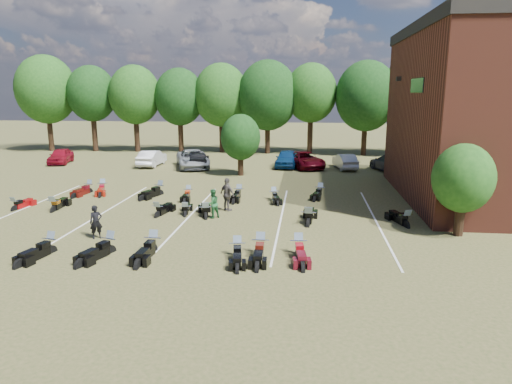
# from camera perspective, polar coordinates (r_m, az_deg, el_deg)

# --- Properties ---
(ground) EXTENTS (160.00, 160.00, 0.00)m
(ground) POSITION_cam_1_polar(r_m,az_deg,el_deg) (21.90, -2.57, -5.29)
(ground) COLOR brown
(ground) RESTS_ON ground
(car_0) EXTENTS (2.61, 4.44, 1.42)m
(car_0) POSITION_cam_1_polar(r_m,az_deg,el_deg) (46.93, -23.23, 4.16)
(car_0) COLOR maroon
(car_0) RESTS_ON ground
(car_1) EXTENTS (1.52, 4.36, 1.44)m
(car_1) POSITION_cam_1_polar(r_m,az_deg,el_deg) (42.78, -12.90, 4.15)
(car_1) COLOR #BDBCC1
(car_1) RESTS_ON ground
(car_2) EXTENTS (4.34, 6.19, 1.57)m
(car_2) POSITION_cam_1_polar(r_m,az_deg,el_deg) (41.13, -7.92, 4.12)
(car_2) COLOR #95989D
(car_2) RESTS_ON ground
(car_3) EXTENTS (2.89, 5.08, 1.39)m
(car_3) POSITION_cam_1_polar(r_m,az_deg,el_deg) (41.10, -7.24, 4.01)
(car_3) COLOR black
(car_3) RESTS_ON ground
(car_4) EXTENTS (2.05, 4.59, 1.53)m
(car_4) POSITION_cam_1_polar(r_m,az_deg,el_deg) (41.15, 3.85, 4.19)
(car_4) COLOR navy
(car_4) RESTS_ON ground
(car_5) EXTENTS (2.09, 4.21, 1.32)m
(car_5) POSITION_cam_1_polar(r_m,az_deg,el_deg) (40.86, 11.07, 3.78)
(car_5) COLOR #BAB9B4
(car_5) RESTS_ON ground
(car_6) EXTENTS (4.25, 5.67, 1.43)m
(car_6) POSITION_cam_1_polar(r_m,az_deg,el_deg) (40.84, 6.08, 4.01)
(car_6) COLOR #4F040E
(car_6) RESTS_ON ground
(car_7) EXTENTS (3.57, 5.75, 1.55)m
(car_7) POSITION_cam_1_polar(r_m,az_deg,el_deg) (40.27, 16.64, 3.53)
(car_7) COLOR #38373D
(car_7) RESTS_ON ground
(person_black) EXTENTS (0.68, 0.64, 1.57)m
(person_black) POSITION_cam_1_polar(r_m,az_deg,el_deg) (22.31, -19.36, -3.56)
(person_black) COLOR black
(person_black) RESTS_ON ground
(person_green) EXTENTS (0.97, 0.96, 1.58)m
(person_green) POSITION_cam_1_polar(r_m,az_deg,el_deg) (24.57, -5.45, -1.45)
(person_green) COLOR #235F30
(person_green) RESTS_ON ground
(person_grey) EXTENTS (1.16, 1.07, 1.91)m
(person_grey) POSITION_cam_1_polar(r_m,az_deg,el_deg) (25.91, -3.60, -0.31)
(person_grey) COLOR #544D48
(person_grey) RESTS_ON ground
(motorcycle_1) EXTENTS (1.38, 2.48, 1.32)m
(motorcycle_1) POSITION_cam_1_polar(r_m,az_deg,el_deg) (20.36, -17.80, -7.29)
(motorcycle_1) COLOR black
(motorcycle_1) RESTS_ON ground
(motorcycle_2) EXTENTS (1.18, 2.41, 1.29)m
(motorcycle_2) POSITION_cam_1_polar(r_m,az_deg,el_deg) (21.26, -24.27, -6.97)
(motorcycle_2) COLOR black
(motorcycle_2) RESTS_ON ground
(motorcycle_3) EXTENTS (0.80, 2.40, 1.33)m
(motorcycle_3) POSITION_cam_1_polar(r_m,az_deg,el_deg) (19.97, -12.71, -7.37)
(motorcycle_3) COLOR black
(motorcycle_3) RESTS_ON ground
(motorcycle_4) EXTENTS (1.02, 2.27, 1.22)m
(motorcycle_4) POSITION_cam_1_polar(r_m,az_deg,el_deg) (19.00, -2.34, -8.10)
(motorcycle_4) COLOR black
(motorcycle_4) RESTS_ON ground
(motorcycle_5) EXTENTS (0.82, 2.38, 1.32)m
(motorcycle_5) POSITION_cam_1_polar(r_m,az_deg,el_deg) (19.24, 0.55, -7.83)
(motorcycle_5) COLOR black
(motorcycle_5) RESTS_ON ground
(motorcycle_6) EXTENTS (0.99, 2.37, 1.28)m
(motorcycle_6) POSITION_cam_1_polar(r_m,az_deg,el_deg) (19.29, 5.32, -7.83)
(motorcycle_6) COLOR #510B16
(motorcycle_6) RESTS_ON ground
(motorcycle_7) EXTENTS (0.90, 2.06, 1.11)m
(motorcycle_7) POSITION_cam_1_polar(r_m,az_deg,el_deg) (29.61, -27.89, -2.03)
(motorcycle_7) COLOR maroon
(motorcycle_7) RESTS_ON ground
(motorcycle_8) EXTENTS (0.88, 2.31, 1.26)m
(motorcycle_8) POSITION_cam_1_polar(r_m,az_deg,el_deg) (28.36, -23.95, -2.24)
(motorcycle_8) COLOR black
(motorcycle_8) RESTS_ON ground
(motorcycle_9) EXTENTS (1.32, 2.40, 1.27)m
(motorcycle_9) POSITION_cam_1_polar(r_m,az_deg,el_deg) (24.70, -6.30, -3.29)
(motorcycle_9) COLOR black
(motorcycle_9) RESTS_ON ground
(motorcycle_10) EXTENTS (1.06, 2.26, 1.21)m
(motorcycle_10) POSITION_cam_1_polar(r_m,az_deg,el_deg) (25.40, -12.16, -3.05)
(motorcycle_10) COLOR black
(motorcycle_10) RESTS_ON ground
(motorcycle_11) EXTENTS (0.95, 2.08, 1.12)m
(motorcycle_11) POSITION_cam_1_polar(r_m,az_deg,el_deg) (25.31, -8.81, -2.97)
(motorcycle_11) COLOR black
(motorcycle_11) RESTS_ON ground
(motorcycle_12) EXTENTS (1.00, 2.58, 1.41)m
(motorcycle_12) POSITION_cam_1_polar(r_m,az_deg,el_deg) (23.39, 6.54, -4.19)
(motorcycle_12) COLOR black
(motorcycle_12) RESTS_ON ground
(motorcycle_13) EXTENTS (1.38, 2.42, 1.28)m
(motorcycle_13) POSITION_cam_1_polar(r_m,az_deg,el_deg) (24.21, 18.21, -4.17)
(motorcycle_13) COLOR black
(motorcycle_13) RESTS_ON ground
(motorcycle_14) EXTENTS (1.04, 2.28, 1.22)m
(motorcycle_14) POSITION_cam_1_polar(r_m,az_deg,el_deg) (32.66, -20.11, -0.09)
(motorcycle_14) COLOR #480E0A
(motorcycle_14) RESTS_ON ground
(motorcycle_15) EXTENTS (1.35, 2.33, 1.24)m
(motorcycle_15) POSITION_cam_1_polar(r_m,az_deg,el_deg) (32.62, -18.57, 0.01)
(motorcycle_15) COLOR maroon
(motorcycle_15) RESTS_ON ground
(motorcycle_16) EXTENTS (1.53, 2.50, 1.33)m
(motorcycle_16) POSITION_cam_1_polar(r_m,az_deg,el_deg) (30.69, -11.94, -0.36)
(motorcycle_16) COLOR black
(motorcycle_16) RESTS_ON ground
(motorcycle_17) EXTENTS (0.82, 2.06, 1.12)m
(motorcycle_17) POSITION_cam_1_polar(r_m,az_deg,el_deg) (29.59, -8.43, -0.70)
(motorcycle_17) COLOR black
(motorcycle_17) RESTS_ON ground
(motorcycle_18) EXTENTS (0.83, 2.23, 1.22)m
(motorcycle_18) POSITION_cam_1_polar(r_m,az_deg,el_deg) (29.22, -2.15, -0.74)
(motorcycle_18) COLOR black
(motorcycle_18) RESTS_ON ground
(motorcycle_19) EXTENTS (1.08, 2.12, 1.13)m
(motorcycle_19) POSITION_cam_1_polar(r_m,az_deg,el_deg) (28.70, 2.25, -0.98)
(motorcycle_19) COLOR black
(motorcycle_19) RESTS_ON ground
(motorcycle_20) EXTENTS (1.16, 2.26, 1.20)m
(motorcycle_20) POSITION_cam_1_polar(r_m,az_deg,el_deg) (30.00, 7.97, -0.50)
(motorcycle_20) COLOR black
(motorcycle_20) RESTS_ON ground
(tree_line) EXTENTS (56.00, 6.00, 9.79)m
(tree_line) POSITION_cam_1_polar(r_m,az_deg,el_deg) (49.78, 1.47, 12.05)
(tree_line) COLOR black
(tree_line) RESTS_ON ground
(young_tree_near_building) EXTENTS (2.80, 2.80, 4.16)m
(young_tree_near_building) POSITION_cam_1_polar(r_m,az_deg,el_deg) (23.10, 24.47, 1.57)
(young_tree_near_building) COLOR black
(young_tree_near_building) RESTS_ON ground
(young_tree_midfield) EXTENTS (3.20, 3.20, 4.70)m
(young_tree_midfield) POSITION_cam_1_polar(r_m,az_deg,el_deg) (36.66, -1.96, 6.86)
(young_tree_midfield) COLOR black
(young_tree_midfield) RESTS_ON ground
(parking_lines) EXTENTS (20.10, 14.00, 0.01)m
(parking_lines) POSITION_cam_1_polar(r_m,az_deg,el_deg) (25.31, -8.25, -2.93)
(parking_lines) COLOR silver
(parking_lines) RESTS_ON ground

